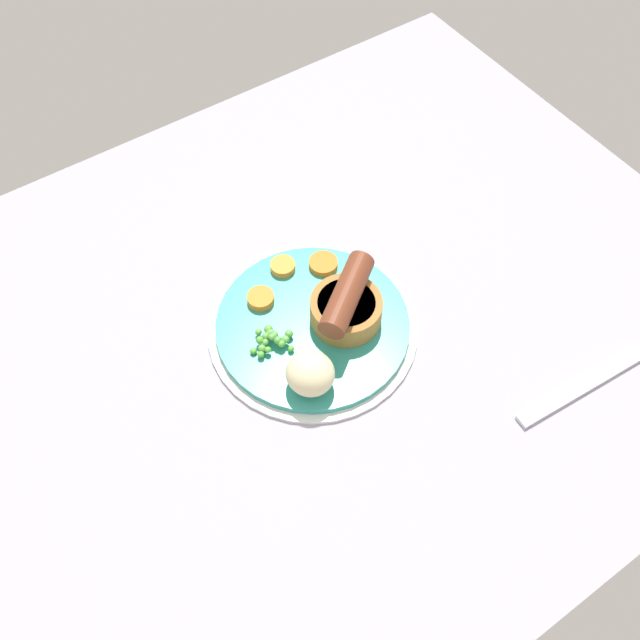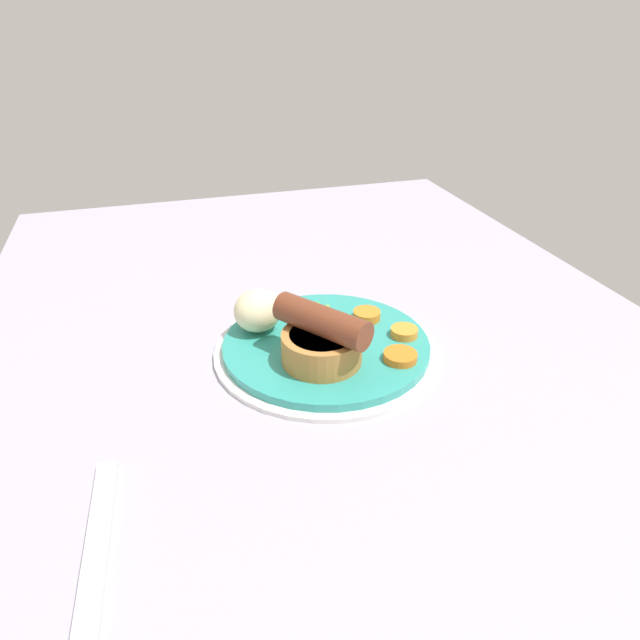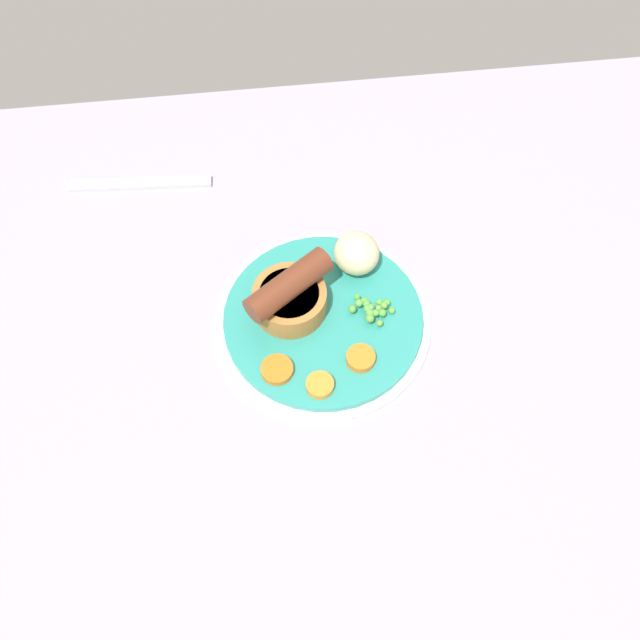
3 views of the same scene
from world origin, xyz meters
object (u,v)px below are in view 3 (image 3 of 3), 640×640
(sausage_pudding, at_px, (289,296))
(carrot_slice_5, at_px, (320,385))
(pea_pile, at_px, (372,309))
(dinner_plate, at_px, (323,320))
(carrot_slice_0, at_px, (361,358))
(carrot_slice_2, at_px, (277,370))
(fork, at_px, (141,184))
(potato_chunk_0, at_px, (357,253))

(sausage_pudding, distance_m, carrot_slice_5, 0.11)
(pea_pile, bearing_deg, dinner_plate, 177.14)
(pea_pile, bearing_deg, carrot_slice_0, -110.18)
(sausage_pudding, height_order, carrot_slice_5, sausage_pudding)
(carrot_slice_2, height_order, carrot_slice_5, same)
(sausage_pudding, xyz_separation_m, fork, (-0.17, 0.21, -0.04))
(potato_chunk_0, xyz_separation_m, carrot_slice_2, (-0.10, -0.13, -0.02))
(carrot_slice_0, bearing_deg, pea_pile, 69.82)
(sausage_pudding, xyz_separation_m, potato_chunk_0, (0.08, 0.05, -0.00))
(dinner_plate, xyz_separation_m, potato_chunk_0, (0.05, 0.06, 0.03))
(sausage_pudding, height_order, potato_chunk_0, sausage_pudding)
(carrot_slice_2, distance_m, fork, 0.33)
(carrot_slice_2, xyz_separation_m, carrot_slice_5, (0.04, -0.02, 0.00))
(fork, bearing_deg, carrot_slice_0, -46.55)
(sausage_pudding, xyz_separation_m, pea_pile, (0.09, -0.02, -0.02))
(carrot_slice_0, distance_m, carrot_slice_2, 0.09)
(sausage_pudding, relative_size, carrot_slice_0, 3.24)
(sausage_pudding, height_order, fork, sausage_pudding)
(carrot_slice_0, xyz_separation_m, fork, (-0.24, 0.29, -0.02))
(dinner_plate, height_order, sausage_pudding, sausage_pudding)
(sausage_pudding, distance_m, carrot_slice_0, 0.10)
(sausage_pudding, bearing_deg, carrot_slice_2, -140.87)
(carrot_slice_0, bearing_deg, dinner_plate, 119.30)
(pea_pile, distance_m, carrot_slice_0, 0.06)
(dinner_plate, xyz_separation_m, pea_pile, (0.05, -0.00, 0.02))
(sausage_pudding, bearing_deg, carrot_slice_0, -82.97)
(pea_pile, height_order, carrot_slice_0, pea_pile)
(carrot_slice_5, height_order, fork, carrot_slice_5)
(dinner_plate, height_order, carrot_slice_2, carrot_slice_2)
(carrot_slice_2, distance_m, carrot_slice_5, 0.05)
(potato_chunk_0, bearing_deg, dinner_plate, -125.41)
(sausage_pudding, height_order, pea_pile, sausage_pudding)
(dinner_plate, relative_size, carrot_slice_2, 7.01)
(sausage_pudding, distance_m, pea_pile, 0.09)
(dinner_plate, xyz_separation_m, sausage_pudding, (-0.04, 0.02, 0.03))
(sausage_pudding, bearing_deg, fork, 93.20)
(dinner_plate, xyz_separation_m, carrot_slice_2, (-0.06, -0.06, 0.01))
(potato_chunk_0, height_order, carrot_slice_2, potato_chunk_0)
(sausage_pudding, relative_size, fork, 0.57)
(pea_pile, bearing_deg, carrot_slice_2, -151.92)
(potato_chunk_0, distance_m, carrot_slice_2, 0.16)
(pea_pile, relative_size, carrot_slice_2, 1.51)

